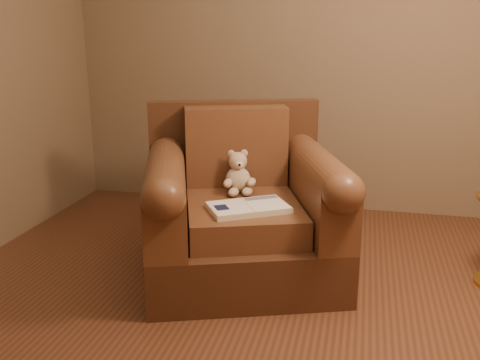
# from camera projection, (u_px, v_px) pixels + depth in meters

# --- Properties ---
(floor) EXTENTS (4.00, 4.00, 0.00)m
(floor) POSITION_uv_depth(u_px,v_px,m) (268.00, 329.00, 2.71)
(floor) COLOR brown
(floor) RESTS_ON ground
(armchair) EXTENTS (1.41, 1.38, 1.01)m
(armchair) POSITION_uv_depth(u_px,v_px,m) (241.00, 211.00, 3.27)
(armchair) COLOR #462817
(armchair) RESTS_ON floor
(teddy_bear) EXTENTS (0.20, 0.23, 0.27)m
(teddy_bear) POSITION_uv_depth(u_px,v_px,m) (238.00, 176.00, 3.30)
(teddy_bear) COLOR #C7AC8B
(teddy_bear) RESTS_ON armchair
(guidebook) EXTENTS (0.51, 0.45, 0.04)m
(guidebook) POSITION_uv_depth(u_px,v_px,m) (248.00, 207.00, 2.99)
(guidebook) COLOR beige
(guidebook) RESTS_ON armchair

